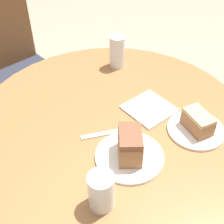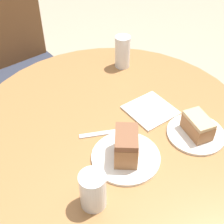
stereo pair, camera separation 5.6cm
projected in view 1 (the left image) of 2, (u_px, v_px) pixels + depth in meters
name	position (u px, v px, depth m)	size (l,w,h in m)	color
ground_plane	(112.00, 221.00, 1.67)	(8.00, 8.00, 0.00)	tan
table	(112.00, 154.00, 1.31)	(1.07, 1.07, 0.74)	#9E6B3D
chair	(15.00, 70.00, 1.91)	(0.46, 0.42, 0.90)	brown
plate_near	(129.00, 156.00, 1.04)	(0.23, 0.23, 0.01)	white
plate_far	(196.00, 130.00, 1.13)	(0.21, 0.21, 0.01)	white
cake_slice_near	(130.00, 145.00, 1.00)	(0.13, 0.13, 0.10)	#9E6B42
cake_slice_far	(198.00, 122.00, 1.10)	(0.10, 0.13, 0.07)	#9E6B42
glass_lemonade	(101.00, 192.00, 0.87)	(0.08, 0.08, 0.12)	beige
glass_water	(117.00, 53.00, 1.41)	(0.07, 0.07, 0.15)	silver
napkin_stack	(149.00, 109.00, 1.22)	(0.18, 0.18, 0.01)	silver
fork	(103.00, 134.00, 1.12)	(0.15, 0.10, 0.00)	silver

